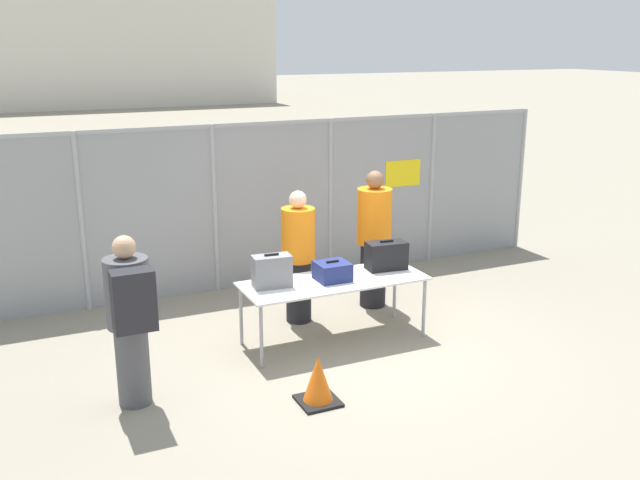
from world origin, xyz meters
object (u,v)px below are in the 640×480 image
Objects in this scene: traveler_hooded at (130,316)px; utility_trailer at (325,204)px; suitcase_grey at (272,271)px; security_worker_far at (374,237)px; security_worker_near at (298,255)px; traffic_cone at (318,381)px; inspection_table at (334,284)px; suitcase_black at (386,256)px; suitcase_navy at (332,271)px.

traveler_hooded reaches higher than utility_trailer.
suitcase_grey is 1.84m from security_worker_far.
security_worker_far is at bearing -106.42° from utility_trailer.
traffic_cone is (-0.64, -2.00, -0.63)m from security_worker_near.
traffic_cone is (-0.05, -1.35, -0.70)m from suitcase_grey.
suitcase_black reaches higher than inspection_table.
inspection_table is at bearing 25.27° from traveler_hooded.
traveler_hooded reaches higher than suitcase_navy.
traffic_cone is at bearing 35.29° from security_worker_far.
inspection_table is 0.15m from suitcase_navy.
traveler_hooded is at bearing -165.41° from suitcase_navy.
traveler_hooded is 1.88m from traffic_cone.
suitcase_navy is 1.27m from security_worker_far.
security_worker_near is (2.25, 1.33, -0.07)m from traveler_hooded.
security_worker_near reaches higher than inspection_table.
utility_trailer is at bearing 59.17° from suitcase_grey.
security_worker_far is (0.98, 0.81, 0.08)m from suitcase_navy.
security_worker_far is (3.34, 1.43, 0.01)m from traveler_hooded.
utility_trailer is (2.19, 4.92, -0.44)m from suitcase_navy.
suitcase_black is at bearing -106.53° from utility_trailer.
utility_trailer is at bearing 66.02° from suitcase_navy.
utility_trailer is (2.17, 4.93, -0.29)m from inspection_table.
suitcase_black is 0.30× the size of security_worker_near.
inspection_table is at bearing 58.70° from traffic_cone.
suitcase_grey reaches higher than inspection_table.
security_worker_near is 3.41× the size of traffic_cone.
suitcase_navy is 0.77m from suitcase_black.
security_worker_far is at bearing 23.81° from suitcase_grey.
suitcase_grey is at bearing 87.78° from traffic_cone.
suitcase_black reaches higher than suitcase_navy.
suitcase_black is at bearing 138.08° from security_worker_near.
suitcase_grey is 0.26× the size of traveler_hooded.
security_worker_near is at bearing 99.37° from suitcase_navy.
inspection_table is 0.78m from suitcase_black.
suitcase_navy is at bearing -5.40° from suitcase_grey.
suitcase_grey reaches higher than suitcase_navy.
traveler_hooded reaches higher than inspection_table.
traveler_hooded is 0.93× the size of security_worker_far.
security_worker_near reaches higher than traffic_cone.
security_worker_near is at bearing -10.21° from security_worker_far.
security_worker_far is (1.69, 0.74, 0.01)m from suitcase_grey.
suitcase_grey is 1.19× the size of suitcase_navy.
security_worker_near reaches higher than utility_trailer.
traffic_cone is (-1.74, -2.10, -0.71)m from security_worker_far.
utility_trailer is (4.56, 5.54, -0.52)m from traveler_hooded.
inspection_table is 4.31× the size of suitcase_black.
suitcase_grey is at bearing 33.35° from traveler_hooded.
suitcase_navy is 0.22× the size of security_worker_near.
suitcase_navy is at bearing 25.56° from traveler_hooded.
suitcase_black is 2.17m from traffic_cone.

